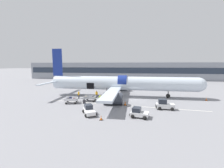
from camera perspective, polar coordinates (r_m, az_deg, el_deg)
ground_plane at (r=33.22m, az=8.20°, el=-5.65°), size 500.00×500.00×0.00m
apron_marking_line at (r=28.00m, az=3.35°, el=-8.05°), size 29.72×3.44×0.01m
terminal_strip at (r=77.14m, az=8.59°, el=4.92°), size 109.30×8.75×8.45m
airplane at (r=35.09m, az=3.16°, el=0.05°), size 36.64×29.68×11.28m
baggage_tug_lead at (r=23.18m, az=-8.75°, el=-9.85°), size 2.66×3.40×1.43m
baggage_tug_mid at (r=22.08m, az=10.16°, el=-10.80°), size 2.85×2.40×1.39m
baggage_tug_rear at (r=26.84m, az=19.37°, el=-7.56°), size 3.04×1.86×1.73m
baggage_cart_loading at (r=31.25m, az=-8.34°, el=-5.46°), size 3.33×1.96×1.09m
baggage_cart_queued at (r=30.31m, az=-15.11°, el=-6.00°), size 3.50×2.44×1.20m
ground_crew_loader_a at (r=29.27m, az=-4.55°, el=-5.61°), size 0.53×0.53×1.68m
ground_crew_loader_b at (r=34.04m, az=-12.57°, el=-3.94°), size 0.41×0.58×1.65m
ground_crew_driver at (r=33.83m, az=-5.89°, el=-3.87°), size 0.58×0.46×1.66m
suitcase_on_tarmac_upright at (r=29.36m, az=-10.54°, el=-6.70°), size 0.53×0.27×0.85m
safety_cone_nose at (r=36.95m, az=32.30°, el=-4.91°), size 0.49×0.49×0.68m
safety_cone_engine_left at (r=20.79m, az=-4.18°, el=-12.73°), size 0.44×0.44×0.67m
safety_cone_wingtip at (r=27.92m, az=5.06°, el=-7.37°), size 0.59×0.59×0.75m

